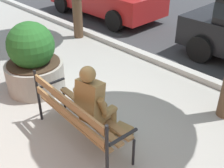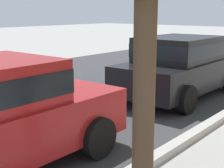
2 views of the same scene
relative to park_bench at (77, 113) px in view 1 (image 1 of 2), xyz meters
name	(u,v)px [view 1 (image 1 of 2)]	position (x,y,z in m)	size (l,w,h in m)	color
ground_plane	(86,137)	(-0.01, 0.15, -0.54)	(80.00, 80.00, 0.00)	#9E9B93
curb_stone	(188,72)	(-0.01, 3.05, -0.48)	(60.00, 0.20, 0.12)	#B2AFA8
park_bench	(77,113)	(0.00, 0.00, 0.00)	(1.83, 0.64, 0.95)	olive
bronze_statue_seated	(97,107)	(0.22, 0.21, 0.12)	(0.60, 0.83, 1.37)	olive
concrete_planter	(33,61)	(-1.84, 0.39, 0.06)	(1.13, 1.13, 1.38)	gray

